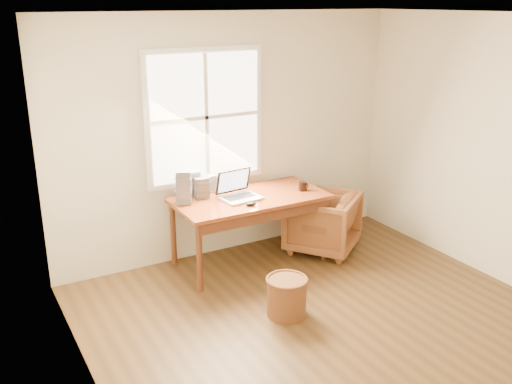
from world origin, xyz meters
TOP-DOWN VIEW (x-y plane):
  - room_shell at (-0.02, 0.16)m, footprint 4.04×4.54m
  - desk at (0.00, 1.80)m, footprint 1.60×0.80m
  - armchair at (0.86, 1.68)m, footprint 1.02×1.02m
  - wicker_stool at (-0.24, 0.68)m, footprint 0.46×0.46m
  - laptop at (-0.12, 1.77)m, footprint 0.42×0.43m
  - mouse at (-0.12, 1.55)m, footprint 0.13×0.10m
  - coffee_mug at (0.59, 1.70)m, footprint 0.09×0.09m
  - cd_stack_a at (-0.50, 2.12)m, footprint 0.14×0.13m
  - cd_stack_b at (-0.45, 2.01)m, footprint 0.16×0.14m
  - cd_stack_c at (-0.68, 1.95)m, footprint 0.19×0.18m
  - cd_stack_d at (-0.33, 2.15)m, footprint 0.16×0.14m

SIDE VIEW (x-z plane):
  - wicker_stool at x=-0.24m, z-range 0.00..0.35m
  - armchair at x=0.86m, z-range 0.00..0.67m
  - desk at x=0.00m, z-range 0.71..0.75m
  - mouse at x=-0.12m, z-range 0.75..0.79m
  - coffee_mug at x=0.59m, z-range 0.75..0.85m
  - cd_stack_d at x=-0.33m, z-range 0.75..0.94m
  - cd_stack_b at x=-0.45m, z-range 0.75..0.97m
  - cd_stack_a at x=-0.50m, z-range 0.75..1.02m
  - laptop at x=-0.12m, z-range 0.75..1.03m
  - cd_stack_c at x=-0.68m, z-range 0.75..1.09m
  - room_shell at x=-0.02m, z-range 0.00..2.64m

